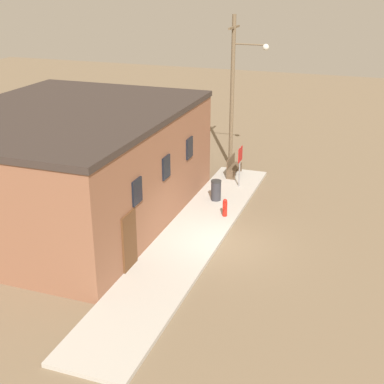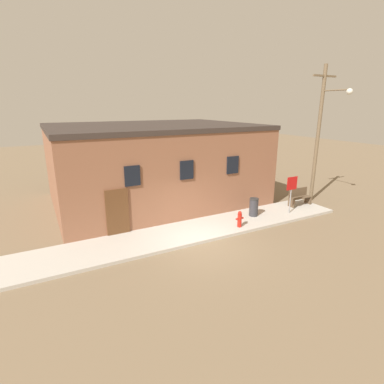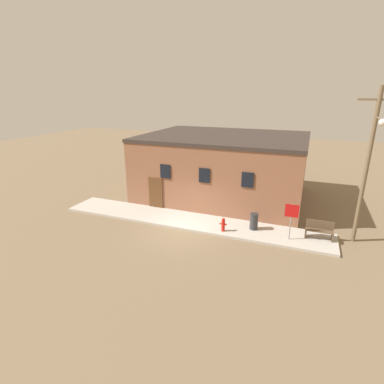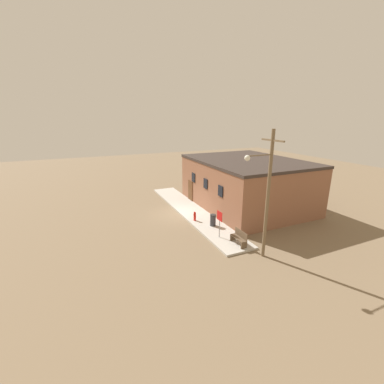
{
  "view_description": "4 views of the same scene",
  "coord_description": "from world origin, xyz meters",
  "px_view_note": "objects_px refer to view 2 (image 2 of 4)",
  "views": [
    {
      "loc": [
        -17.63,
        -5.12,
        9.64
      ],
      "look_at": [
        0.15,
        1.22,
        1.97
      ],
      "focal_mm": 50.0,
      "sensor_mm": 36.0,
      "label": 1
    },
    {
      "loc": [
        -5.83,
        -10.03,
        5.65
      ],
      "look_at": [
        0.15,
        1.22,
        1.97
      ],
      "focal_mm": 28.0,
      "sensor_mm": 36.0,
      "label": 2
    },
    {
      "loc": [
        6.27,
        -14.34,
        7.59
      ],
      "look_at": [
        0.15,
        1.22,
        1.97
      ],
      "focal_mm": 28.0,
      "sensor_mm": 36.0,
      "label": 3
    },
    {
      "loc": [
        20.45,
        -7.86,
        8.51
      ],
      "look_at": [
        0.15,
        1.22,
        1.97
      ],
      "focal_mm": 24.0,
      "sensor_mm": 36.0,
      "label": 4
    }
  ],
  "objects_px": {
    "bench": "(299,197)",
    "trash_bin": "(254,207)",
    "stop_sign": "(292,188)",
    "utility_pole": "(321,129)",
    "fire_hydrant": "(240,219)"
  },
  "relations": [
    {
      "from": "bench",
      "to": "trash_bin",
      "type": "xyz_separation_m",
      "value": [
        -3.45,
        -0.16,
        0.01
      ]
    },
    {
      "from": "stop_sign",
      "to": "utility_pole",
      "type": "height_order",
      "value": "utility_pole"
    },
    {
      "from": "fire_hydrant",
      "to": "utility_pole",
      "type": "bearing_deg",
      "value": 12.7
    },
    {
      "from": "trash_bin",
      "to": "utility_pole",
      "type": "relative_size",
      "value": 0.12
    },
    {
      "from": "fire_hydrant",
      "to": "bench",
      "type": "distance_m",
      "value": 5.1
    },
    {
      "from": "stop_sign",
      "to": "trash_bin",
      "type": "distance_m",
      "value": 2.25
    },
    {
      "from": "fire_hydrant",
      "to": "stop_sign",
      "type": "distance_m",
      "value": 3.68
    },
    {
      "from": "bench",
      "to": "utility_pole",
      "type": "bearing_deg",
      "value": 15.56
    },
    {
      "from": "stop_sign",
      "to": "utility_pole",
      "type": "xyz_separation_m",
      "value": [
        3.2,
        1.21,
        2.82
      ]
    },
    {
      "from": "fire_hydrant",
      "to": "utility_pole",
      "type": "xyz_separation_m",
      "value": [
        6.73,
        1.52,
        3.81
      ]
    },
    {
      "from": "stop_sign",
      "to": "utility_pole",
      "type": "distance_m",
      "value": 4.43
    },
    {
      "from": "fire_hydrant",
      "to": "bench",
      "type": "height_order",
      "value": "bench"
    },
    {
      "from": "bench",
      "to": "trash_bin",
      "type": "height_order",
      "value": "bench"
    },
    {
      "from": "stop_sign",
      "to": "trash_bin",
      "type": "relative_size",
      "value": 2.1
    },
    {
      "from": "trash_bin",
      "to": "bench",
      "type": "bearing_deg",
      "value": 2.63
    }
  ]
}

